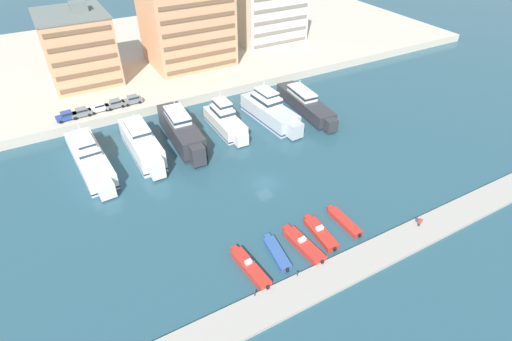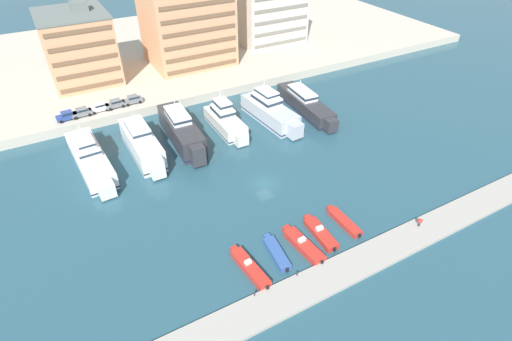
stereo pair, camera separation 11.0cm
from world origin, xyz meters
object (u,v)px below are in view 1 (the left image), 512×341
object	(u,v)px
pedestrian_near_edge	(420,221)
car_grey_center	(132,99)
yacht_white_far_left	(90,157)
motorboat_red_center	(344,221)
car_white_mid_left	(99,107)
motorboat_red_center_left	(320,233)
car_grey_left	(81,112)
motorboat_red_far_left	(250,268)
motorboat_blue_left	(277,253)
car_grey_center_left	(115,104)
motorboat_red_mid_left	(303,245)
yacht_silver_center	(270,110)
yacht_white_left	(142,144)
yacht_charcoal_mid_left	(181,130)
yacht_ivory_center_left	(225,120)
car_blue_far_left	(66,116)
yacht_charcoal_center_right	(305,103)

from	to	relation	value
pedestrian_near_edge	car_grey_center	bearing A→B (deg)	115.47
yacht_white_far_left	motorboat_red_center	bearing A→B (deg)	-47.83
yacht_white_far_left	car_white_mid_left	distance (m)	17.60
motorboat_red_center_left	car_grey_left	bearing A→B (deg)	115.83
car_white_mid_left	motorboat_red_far_left	bearing A→B (deg)	-80.56
motorboat_blue_left	car_grey_center_left	bearing A→B (deg)	100.83
motorboat_red_far_left	motorboat_red_mid_left	distance (m)	8.52
motorboat_blue_left	motorboat_red_mid_left	xyz separation A→B (m)	(3.98, -0.69, 0.13)
yacht_silver_center	car_grey_left	xyz separation A→B (m)	(-35.14, 17.33, 0.62)
yacht_white_left	car_grey_center_left	size ratio (longest dim) A/B	4.36
car_white_mid_left	pedestrian_near_edge	size ratio (longest dim) A/B	2.53
yacht_charcoal_mid_left	car_grey_left	size ratio (longest dim) A/B	4.82
motorboat_red_center_left	pedestrian_near_edge	xyz separation A→B (m)	(13.58, -6.04, 1.05)
motorboat_blue_left	car_grey_left	size ratio (longest dim) A/B	1.71
yacht_white_far_left	car_grey_center	world-z (taller)	yacht_white_far_left
motorboat_red_mid_left	pedestrian_near_edge	xyz separation A→B (m)	(17.16, -5.21, 0.97)
yacht_charcoal_mid_left	yacht_white_left	bearing A→B (deg)	-173.30
car_grey_center_left	pedestrian_near_edge	distance (m)	64.58
yacht_ivory_center_left	motorboat_blue_left	bearing A→B (deg)	-103.97
yacht_white_far_left	car_grey_left	distance (m)	16.42
yacht_ivory_center_left	pedestrian_near_edge	size ratio (longest dim) A/B	9.19
car_blue_far_left	car_grey_center	bearing A→B (deg)	3.12
motorboat_red_far_left	car_grey_center_left	world-z (taller)	car_grey_center_left
yacht_charcoal_mid_left	yacht_ivory_center_left	distance (m)	9.49
motorboat_red_center_left	car_grey_center_left	world-z (taller)	car_grey_center_left
car_blue_far_left	motorboat_blue_left	bearing A→B (deg)	-68.62
yacht_charcoal_center_right	motorboat_blue_left	world-z (taller)	yacht_charcoal_center_right
motorboat_red_center	car_blue_far_left	bearing A→B (deg)	122.53
yacht_silver_center	car_white_mid_left	world-z (taller)	yacht_silver_center
yacht_white_far_left	car_grey_center	xyz separation A→B (m)	(12.38, 16.98, 0.98)
car_white_mid_left	pedestrian_near_edge	bearing A→B (deg)	-58.87
motorboat_red_far_left	car_grey_center	world-z (taller)	car_grey_center
motorboat_red_far_left	yacht_white_left	bearing A→B (deg)	97.50
yacht_white_far_left	motorboat_red_mid_left	bearing A→B (deg)	-57.25
motorboat_red_mid_left	yacht_charcoal_mid_left	bearing A→B (deg)	98.04
yacht_white_left	yacht_charcoal_center_right	bearing A→B (deg)	-0.49
car_blue_far_left	car_grey_center_left	size ratio (longest dim) A/B	1.01
motorboat_red_far_left	yacht_charcoal_mid_left	bearing A→B (deg)	84.10
motorboat_red_center_left	yacht_charcoal_center_right	bearing A→B (deg)	58.73
car_grey_center	pedestrian_near_edge	size ratio (longest dim) A/B	2.49
motorboat_red_center_left	car_grey_left	distance (m)	55.79
yacht_ivory_center_left	motorboat_red_mid_left	distance (m)	35.35
motorboat_red_far_left	yacht_silver_center	bearing A→B (deg)	55.66
car_blue_far_left	yacht_white_left	bearing A→B (deg)	-57.87
yacht_white_left	yacht_silver_center	bearing A→B (deg)	-0.55
yacht_charcoal_mid_left	motorboat_red_mid_left	size ratio (longest dim) A/B	2.41
yacht_white_far_left	car_grey_left	world-z (taller)	yacht_white_far_left
motorboat_red_mid_left	car_grey_center	size ratio (longest dim) A/B	2.02
car_blue_far_left	car_grey_center_left	bearing A→B (deg)	3.43
car_white_mid_left	car_grey_center_left	bearing A→B (deg)	0.79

